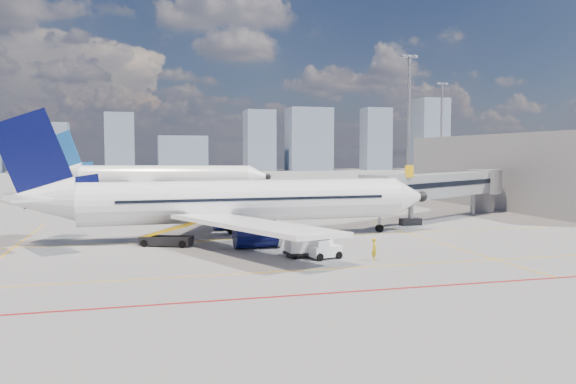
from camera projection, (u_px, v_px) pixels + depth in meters
name	position (u px, v px, depth m)	size (l,w,h in m)	color
ground	(283.00, 254.00, 41.75)	(420.00, 420.00, 0.00)	gray
apron_markings	(289.00, 264.00, 37.83)	(90.00, 35.12, 0.01)	#EBAC0C
jet_bridge	(446.00, 186.00, 63.79)	(23.55, 15.78, 6.30)	#999CA2
terminal_block	(519.00, 171.00, 76.65)	(10.00, 42.00, 10.00)	#999CA2
floodlight_mast_ne	(409.00, 120.00, 103.53)	(3.20, 0.61, 25.45)	gray
floodlight_mast_far	(441.00, 129.00, 144.16)	(3.20, 0.61, 25.45)	gray
distant_skyline	(171.00, 142.00, 224.75)	(248.93, 14.91, 31.80)	slate
main_aircraft	(229.00, 202.00, 48.94)	(38.13, 33.22, 11.11)	white
second_aircraft	(156.00, 177.00, 100.31)	(39.67, 33.87, 11.86)	white
baggage_tug	(324.00, 249.00, 39.80)	(2.35, 1.72, 1.49)	white
cargo_dolly	(309.00, 242.00, 40.65)	(3.62, 1.90, 1.91)	black
belt_loader	(168.00, 238.00, 45.26)	(5.94, 3.52, 2.44)	black
ramp_worker	(374.00, 249.00, 39.12)	(0.59, 0.39, 1.61)	yellow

